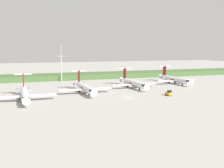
# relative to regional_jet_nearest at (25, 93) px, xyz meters

# --- Properties ---
(ground_plane) EXTENTS (500.00, 500.00, 0.00)m
(ground_plane) POSITION_rel_regional_jet_nearest_xyz_m (38.46, 22.63, -2.54)
(ground_plane) COLOR #9E9B96
(grass_berm) EXTENTS (320.00, 20.00, 3.17)m
(grass_berm) POSITION_rel_regional_jet_nearest_xyz_m (38.46, 65.88, -0.95)
(grass_berm) COLOR #426033
(grass_berm) RESTS_ON ground
(regional_jet_nearest) EXTENTS (22.81, 31.00, 9.00)m
(regional_jet_nearest) POSITION_rel_regional_jet_nearest_xyz_m (0.00, 0.00, 0.00)
(regional_jet_nearest) COLOR silver
(regional_jet_nearest) RESTS_ON ground
(regional_jet_second) EXTENTS (22.81, 31.00, 9.00)m
(regional_jet_second) POSITION_rel_regional_jet_nearest_xyz_m (24.93, 9.21, 0.00)
(regional_jet_second) COLOR silver
(regional_jet_second) RESTS_ON ground
(regional_jet_third) EXTENTS (22.81, 31.00, 9.00)m
(regional_jet_third) POSITION_rel_regional_jet_nearest_xyz_m (50.91, 16.69, 0.00)
(regional_jet_third) COLOR silver
(regional_jet_third) RESTS_ON ground
(regional_jet_fourth) EXTENTS (22.81, 31.00, 9.00)m
(regional_jet_fourth) POSITION_rel_regional_jet_nearest_xyz_m (78.69, 24.01, 0.00)
(regional_jet_fourth) COLOR silver
(regional_jet_fourth) RESTS_ON ground
(antenna_mast) EXTENTS (4.40, 0.50, 22.40)m
(antenna_mast) POSITION_rel_regional_jet_nearest_xyz_m (22.22, 53.72, 6.77)
(antenna_mast) COLOR #B2B2B7
(antenna_mast) RESTS_ON ground
(baggage_tug) EXTENTS (1.72, 3.20, 2.30)m
(baggage_tug) POSITION_rel_regional_jet_nearest_xyz_m (55.82, -8.93, -1.53)
(baggage_tug) COLOR orange
(baggage_tug) RESTS_ON ground
(safety_cone_front_marker) EXTENTS (0.44, 0.44, 0.55)m
(safety_cone_front_marker) POSITION_rel_regional_jet_nearest_xyz_m (49.29, -3.63, -2.26)
(safety_cone_front_marker) COLOR orange
(safety_cone_front_marker) RESTS_ON ground
(safety_cone_mid_marker) EXTENTS (0.44, 0.44, 0.55)m
(safety_cone_mid_marker) POSITION_rel_regional_jet_nearest_xyz_m (52.80, -3.68, -2.26)
(safety_cone_mid_marker) COLOR orange
(safety_cone_mid_marker) RESTS_ON ground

